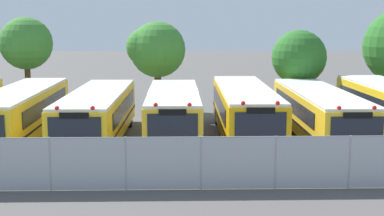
{
  "coord_description": "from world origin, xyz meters",
  "views": [
    {
      "loc": [
        0.34,
        -25.47,
        5.76
      ],
      "look_at": [
        0.98,
        0.0,
        1.6
      ],
      "focal_mm": 49.6,
      "sensor_mm": 36.0,
      "label": 1
    }
  ],
  "objects_px": {
    "school_bus_5": "(319,112)",
    "tree_2": "(155,49)",
    "school_bus_2": "(98,114)",
    "school_bus_4": "(245,111)",
    "school_bus_1": "(21,113)",
    "school_bus_3": "(173,113)",
    "tree_3": "(298,56)",
    "tree_1": "(27,43)"
  },
  "relations": [
    {
      "from": "tree_2",
      "to": "tree_1",
      "type": "bearing_deg",
      "value": 178.79
    },
    {
      "from": "tree_1",
      "to": "tree_2",
      "type": "height_order",
      "value": "tree_1"
    },
    {
      "from": "school_bus_1",
      "to": "school_bus_4",
      "type": "relative_size",
      "value": 1.0
    },
    {
      "from": "tree_1",
      "to": "tree_3",
      "type": "relative_size",
      "value": 1.15
    },
    {
      "from": "school_bus_3",
      "to": "school_bus_5",
      "type": "relative_size",
      "value": 0.86
    },
    {
      "from": "school_bus_4",
      "to": "school_bus_5",
      "type": "distance_m",
      "value": 3.7
    },
    {
      "from": "tree_2",
      "to": "tree_3",
      "type": "distance_m",
      "value": 8.98
    },
    {
      "from": "school_bus_1",
      "to": "school_bus_2",
      "type": "bearing_deg",
      "value": 175.43
    },
    {
      "from": "school_bus_1",
      "to": "school_bus_3",
      "type": "distance_m",
      "value": 7.43
    },
    {
      "from": "school_bus_1",
      "to": "tree_2",
      "type": "xyz_separation_m",
      "value": [
        6.16,
        8.36,
        2.63
      ]
    },
    {
      "from": "school_bus_3",
      "to": "school_bus_4",
      "type": "height_order",
      "value": "school_bus_4"
    },
    {
      "from": "school_bus_1",
      "to": "school_bus_5",
      "type": "height_order",
      "value": "school_bus_1"
    },
    {
      "from": "school_bus_3",
      "to": "school_bus_2",
      "type": "bearing_deg",
      "value": -0.95
    },
    {
      "from": "school_bus_5",
      "to": "tree_3",
      "type": "height_order",
      "value": "tree_3"
    },
    {
      "from": "school_bus_2",
      "to": "school_bus_5",
      "type": "xyz_separation_m",
      "value": [
        10.84,
        0.35,
        -0.02
      ]
    },
    {
      "from": "school_bus_4",
      "to": "tree_2",
      "type": "relative_size",
      "value": 1.94
    },
    {
      "from": "school_bus_5",
      "to": "tree_1",
      "type": "height_order",
      "value": "tree_1"
    },
    {
      "from": "school_bus_4",
      "to": "school_bus_5",
      "type": "bearing_deg",
      "value": -179.4
    },
    {
      "from": "school_bus_5",
      "to": "tree_3",
      "type": "distance_m",
      "value": 7.28
    },
    {
      "from": "tree_1",
      "to": "school_bus_1",
      "type": "bearing_deg",
      "value": -77.3
    },
    {
      "from": "school_bus_4",
      "to": "school_bus_5",
      "type": "height_order",
      "value": "school_bus_4"
    },
    {
      "from": "school_bus_5",
      "to": "tree_2",
      "type": "relative_size",
      "value": 1.99
    },
    {
      "from": "school_bus_2",
      "to": "school_bus_4",
      "type": "height_order",
      "value": "school_bus_4"
    },
    {
      "from": "school_bus_2",
      "to": "school_bus_4",
      "type": "xyz_separation_m",
      "value": [
        7.14,
        0.35,
        0.07
      ]
    },
    {
      "from": "school_bus_5",
      "to": "school_bus_1",
      "type": "bearing_deg",
      "value": 0.47
    },
    {
      "from": "school_bus_3",
      "to": "school_bus_4",
      "type": "xyz_separation_m",
      "value": [
        3.5,
        0.4,
        0.05
      ]
    },
    {
      "from": "tree_1",
      "to": "tree_3",
      "type": "bearing_deg",
      "value": -5.33
    },
    {
      "from": "school_bus_2",
      "to": "tree_1",
      "type": "height_order",
      "value": "tree_1"
    },
    {
      "from": "school_bus_3",
      "to": "tree_2",
      "type": "height_order",
      "value": "tree_2"
    },
    {
      "from": "school_bus_3",
      "to": "school_bus_4",
      "type": "distance_m",
      "value": 3.52
    },
    {
      "from": "school_bus_3",
      "to": "school_bus_5",
      "type": "bearing_deg",
      "value": -177.02
    },
    {
      "from": "school_bus_4",
      "to": "school_bus_3",
      "type": "bearing_deg",
      "value": 7.21
    },
    {
      "from": "school_bus_5",
      "to": "tree_2",
      "type": "distance_m",
      "value": 12.15
    },
    {
      "from": "tree_2",
      "to": "school_bus_2",
      "type": "bearing_deg",
      "value": -105.39
    },
    {
      "from": "tree_3",
      "to": "school_bus_4",
      "type": "bearing_deg",
      "value": -120.81
    },
    {
      "from": "tree_3",
      "to": "tree_1",
      "type": "bearing_deg",
      "value": 174.67
    },
    {
      "from": "school_bus_5",
      "to": "school_bus_4",
      "type": "bearing_deg",
      "value": 0.17
    },
    {
      "from": "school_bus_4",
      "to": "tree_3",
      "type": "xyz_separation_m",
      "value": [
        4.1,
        6.88,
        2.23
      ]
    },
    {
      "from": "school_bus_2",
      "to": "tree_3",
      "type": "height_order",
      "value": "tree_3"
    },
    {
      "from": "school_bus_2",
      "to": "school_bus_1",
      "type": "bearing_deg",
      "value": -3.36
    },
    {
      "from": "school_bus_3",
      "to": "tree_1",
      "type": "relative_size",
      "value": 1.63
    },
    {
      "from": "tree_2",
      "to": "tree_3",
      "type": "bearing_deg",
      "value": -9.03
    }
  ]
}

